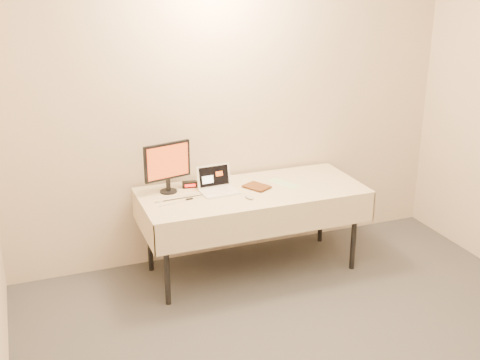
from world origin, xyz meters
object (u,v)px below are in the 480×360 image
object	(u,v)px
table	(252,197)
laptop	(217,185)
book	(251,179)
monitor	(167,164)

from	to	relation	value
table	laptop	size ratio (longest dim) A/B	6.07
book	monitor	bearing A→B (deg)	133.51
monitor	book	size ratio (longest dim) A/B	2.02
monitor	table	bearing A→B (deg)	-30.23
monitor	book	bearing A→B (deg)	-31.31
laptop	table	bearing A→B (deg)	-19.33
table	book	bearing A→B (deg)	-149.63
table	laptop	xyz separation A→B (m)	(-0.28, 0.08, 0.11)
laptop	monitor	world-z (taller)	monitor
monitor	book	xyz separation A→B (m)	(0.65, -0.21, -0.14)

